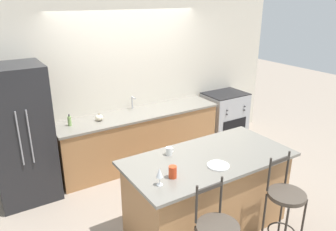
# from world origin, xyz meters

# --- Properties ---
(ground_plane) EXTENTS (18.00, 18.00, 0.00)m
(ground_plane) POSITION_xyz_m (0.00, 0.00, 0.00)
(ground_plane) COLOR gray
(wall_back) EXTENTS (6.00, 0.07, 2.70)m
(wall_back) POSITION_xyz_m (0.00, 0.72, 1.35)
(wall_back) COLOR beige
(wall_back) RESTS_ON ground_plane
(back_counter) EXTENTS (2.77, 0.70, 0.90)m
(back_counter) POSITION_xyz_m (0.00, 0.39, 0.45)
(back_counter) COLOR #A87547
(back_counter) RESTS_ON ground_plane
(sink_faucet) EXTENTS (0.02, 0.13, 0.22)m
(sink_faucet) POSITION_xyz_m (0.00, 0.59, 1.04)
(sink_faucet) COLOR #ADAFB5
(sink_faucet) RESTS_ON back_counter
(kitchen_island) EXTENTS (1.98, 0.99, 0.95)m
(kitchen_island) POSITION_xyz_m (-0.07, -1.54, 0.48)
(kitchen_island) COLOR #A87547
(kitchen_island) RESTS_ON ground_plane
(refrigerator) EXTENTS (0.77, 0.76, 1.89)m
(refrigerator) POSITION_xyz_m (-1.80, 0.33, 0.95)
(refrigerator) COLOR #232326
(refrigerator) RESTS_ON ground_plane
(oven_range) EXTENTS (0.78, 0.64, 0.94)m
(oven_range) POSITION_xyz_m (1.87, 0.39, 0.47)
(oven_range) COLOR #ADAFB5
(oven_range) RESTS_ON ground_plane
(bar_stool_far) EXTENTS (0.41, 0.41, 1.11)m
(bar_stool_far) POSITION_xyz_m (0.41, -2.27, 0.59)
(bar_stool_far) COLOR #332D28
(bar_stool_far) RESTS_ON ground_plane
(dinner_plate) EXTENTS (0.25, 0.25, 0.02)m
(dinner_plate) POSITION_xyz_m (-0.12, -1.76, 0.96)
(dinner_plate) COLOR white
(dinner_plate) RESTS_ON kitchen_island
(wine_glass) EXTENTS (0.07, 0.07, 0.19)m
(wine_glass) POSITION_xyz_m (-0.86, -1.74, 1.09)
(wine_glass) COLOR white
(wine_glass) RESTS_ON kitchen_island
(coffee_mug) EXTENTS (0.11, 0.08, 0.10)m
(coffee_mug) POSITION_xyz_m (-0.43, -1.25, 1.00)
(coffee_mug) COLOR white
(coffee_mug) RESTS_ON kitchen_island
(tumbler_cup) EXTENTS (0.08, 0.08, 0.13)m
(tumbler_cup) POSITION_xyz_m (-0.67, -1.69, 1.02)
(tumbler_cup) COLOR red
(tumbler_cup) RESTS_ON kitchen_island
(pumpkin_decoration) EXTENTS (0.12, 0.12, 0.12)m
(pumpkin_decoration) POSITION_xyz_m (-0.68, 0.38, 0.95)
(pumpkin_decoration) COLOR beige
(pumpkin_decoration) RESTS_ON back_counter
(soap_bottle) EXTENTS (0.05, 0.05, 0.18)m
(soap_bottle) POSITION_xyz_m (-1.12, 0.41, 0.97)
(soap_bottle) COLOR #89B260
(soap_bottle) RESTS_ON back_counter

